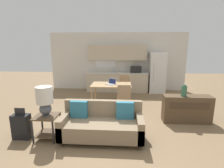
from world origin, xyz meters
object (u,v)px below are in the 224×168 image
object	(u,v)px
couch	(102,124)
table_lamp	(45,99)
dining_chair_far_right	(124,86)
refrigerator	(157,73)
vase	(184,91)
dining_table	(111,86)
laptop	(111,83)
suitcase	(22,126)
credenza	(187,109)
side_table	(47,123)
dining_chair_near_right	(124,98)

from	to	relation	value
couch	table_lamp	size ratio (longest dim) A/B	2.76
dining_chair_far_right	refrigerator	bearing A→B (deg)	44.79
vase	dining_table	bearing A→B (deg)	148.22
refrigerator	laptop	size ratio (longest dim) A/B	4.41
suitcase	credenza	bearing A→B (deg)	16.08
laptop	refrigerator	bearing A→B (deg)	79.29
table_lamp	vase	size ratio (longest dim) A/B	2.09
table_lamp	laptop	distance (m)	2.71
refrigerator	laptop	distance (m)	2.77
laptop	couch	bearing A→B (deg)	-57.46
vase	table_lamp	bearing A→B (deg)	-162.21
credenza	dining_chair_far_right	bearing A→B (deg)	130.05
couch	refrigerator	bearing A→B (deg)	64.91
dining_chair_far_right	laptop	bearing A→B (deg)	-111.35
credenza	suitcase	size ratio (longest dim) A/B	1.76
side_table	suitcase	world-z (taller)	suitcase
dining_table	side_table	world-z (taller)	dining_table
laptop	suitcase	xyz separation A→B (m)	(-1.89, -2.41, -0.53)
side_table	vase	xyz separation A→B (m)	(3.37, 1.11, 0.53)
credenza	side_table	bearing A→B (deg)	-161.85
table_lamp	dining_chair_far_right	bearing A→B (deg)	61.02
dining_chair_near_right	vase	bearing A→B (deg)	161.58
vase	dining_chair_far_right	distance (m)	2.68
side_table	credenza	xyz separation A→B (m)	(3.50, 1.15, 0.00)
dining_table	dining_chair_near_right	world-z (taller)	dining_chair_near_right
refrigerator	vase	xyz separation A→B (m)	(0.13, -3.25, 0.01)
vase	suitcase	bearing A→B (deg)	-163.97
suitcase	side_table	bearing A→B (deg)	3.08
dining_table	table_lamp	distance (m)	2.72
side_table	suitcase	distance (m)	0.60
vase	dining_chair_near_right	distance (m)	1.74
refrigerator	credenza	bearing A→B (deg)	-85.40
refrigerator	vase	bearing A→B (deg)	-87.74
refrigerator	dining_chair_far_right	bearing A→B (deg)	-142.47
dining_table	side_table	size ratio (longest dim) A/B	2.47
dining_table	table_lamp	xyz separation A→B (m)	(-1.32, -2.37, 0.24)
dining_chair_near_right	couch	bearing A→B (deg)	70.55
refrigerator	dining_chair_far_right	size ratio (longest dim) A/B	1.88
table_lamp	laptop	xyz separation A→B (m)	(1.31, 2.36, -0.12)
refrigerator	dining_chair_near_right	size ratio (longest dim) A/B	1.88
refrigerator	couch	bearing A→B (deg)	-115.09
suitcase	vase	bearing A→B (deg)	16.03
vase	dining_chair_near_right	xyz separation A→B (m)	(-1.62, 0.50, -0.38)
side_table	table_lamp	distance (m)	0.57
credenza	table_lamp	bearing A→B (deg)	-162.22
refrigerator	couch	distance (m)	4.72
couch	dining_chair_far_right	size ratio (longest dim) A/B	1.92
laptop	side_table	bearing A→B (deg)	-84.88
refrigerator	credenza	distance (m)	3.26
refrigerator	dining_chair_far_right	distance (m)	1.91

